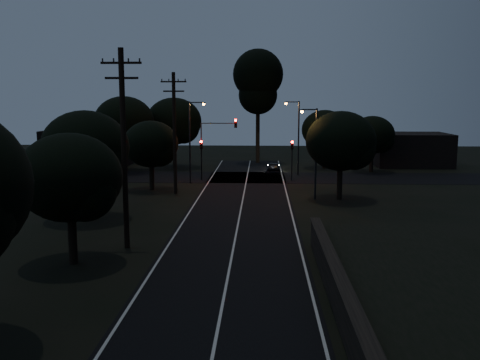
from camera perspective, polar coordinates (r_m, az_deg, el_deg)
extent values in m
cube|color=black|center=(36.89, -0.13, -4.30)|extent=(8.00, 70.00, 0.02)
cube|color=black|center=(56.54, 0.76, 0.29)|extent=(60.00, 8.00, 0.02)
cube|color=beige|center=(36.88, -0.13, -4.28)|extent=(0.12, 70.00, 0.01)
cube|color=beige|center=(37.23, -5.92, -4.20)|extent=(0.12, 70.00, 0.01)
cube|color=beige|center=(36.91, 5.71, -4.31)|extent=(0.12, 70.00, 0.01)
cube|color=black|center=(18.77, 11.87, -15.32)|extent=(0.40, 26.00, 1.50)
cube|color=black|center=(18.46, 11.95, -13.06)|extent=(0.55, 26.00, 0.10)
cube|color=black|center=(19.67, 22.03, -15.12)|extent=(6.50, 26.00, 1.20)
cylinder|color=black|center=(30.01, -12.27, 3.11)|extent=(0.30, 0.30, 11.00)
cube|color=black|center=(29.93, -12.57, 12.10)|extent=(2.20, 0.12, 0.12)
cube|color=black|center=(29.89, -12.52, 10.57)|extent=(1.80, 0.12, 0.12)
cylinder|color=black|center=(46.62, -7.00, 4.89)|extent=(0.30, 0.30, 10.50)
cube|color=black|center=(46.53, -7.11, 10.37)|extent=(2.20, 0.12, 0.12)
cube|color=black|center=(46.52, -7.09, 9.38)|extent=(1.80, 0.12, 0.12)
cylinder|color=black|center=(28.51, -17.43, -6.10)|extent=(0.44, 0.44, 2.47)
ellipsoid|color=black|center=(27.88, -17.73, 0.26)|extent=(5.24, 5.24, 4.45)
sphere|color=black|center=(27.17, -16.24, -1.00)|extent=(3.14, 3.14, 3.14)
cylinder|color=black|center=(38.51, -15.95, -2.00)|extent=(0.44, 0.44, 2.76)
ellipsoid|color=black|center=(38.02, -16.18, 3.35)|extent=(5.96, 5.96, 5.06)
sphere|color=black|center=(37.19, -14.90, 2.37)|extent=(3.57, 3.57, 3.57)
cylinder|color=black|center=(49.47, -9.40, 0.30)|extent=(0.44, 0.44, 2.34)
ellipsoid|color=black|center=(49.12, -9.49, 3.81)|extent=(4.98, 4.98, 4.24)
sphere|color=black|center=(48.50, -8.58, 3.18)|extent=(2.99, 2.99, 2.99)
cylinder|color=black|center=(65.12, -6.99, 2.71)|extent=(0.44, 0.44, 3.09)
ellipsoid|color=black|center=(64.82, -7.05, 6.25)|extent=(6.61, 6.61, 5.62)
sphere|color=black|center=(64.02, -6.11, 5.64)|extent=(3.97, 3.97, 3.97)
cylinder|color=black|center=(62.25, -12.13, 2.34)|extent=(0.44, 0.44, 3.18)
ellipsoid|color=black|center=(61.94, -12.26, 6.11)|extent=(6.70, 6.70, 5.69)
sphere|color=black|center=(61.04, -11.32, 5.48)|extent=(4.02, 4.02, 4.02)
cylinder|color=black|center=(64.71, 8.96, 2.39)|extent=(0.44, 0.44, 2.55)
ellipsoid|color=black|center=(64.43, 9.03, 5.33)|extent=(5.48, 5.48, 4.66)
sphere|color=black|center=(64.04, 9.93, 4.80)|extent=(3.29, 3.29, 3.29)
cylinder|color=black|center=(62.56, 13.83, 1.93)|extent=(0.44, 0.44, 2.34)
ellipsoid|color=black|center=(62.29, 13.93, 4.71)|extent=(4.99, 4.99, 4.24)
sphere|color=black|center=(62.02, 14.80, 4.20)|extent=(3.00, 3.00, 3.00)
cylinder|color=black|center=(44.91, 10.57, -0.34)|extent=(0.44, 0.44, 2.71)
ellipsoid|color=black|center=(44.50, 10.70, 4.12)|extent=(5.74, 5.74, 4.88)
sphere|color=black|center=(44.14, 12.08, 3.29)|extent=(3.45, 3.45, 3.45)
cylinder|color=black|center=(69.03, 1.90, 5.14)|extent=(0.50, 0.50, 7.96)
sphere|color=black|center=(68.96, 1.94, 11.21)|extent=(6.37, 6.37, 6.37)
sphere|color=black|center=(68.90, 1.92, 9.05)|extent=(4.92, 4.92, 4.92)
cube|color=black|center=(69.61, -15.72, 3.38)|extent=(10.00, 8.00, 4.40)
cube|color=black|center=(69.68, 17.73, 3.13)|extent=(9.00, 7.00, 4.00)
cylinder|color=black|center=(54.67, -4.13, 1.66)|extent=(0.12, 0.12, 3.20)
cube|color=black|center=(54.45, -4.15, 3.80)|extent=(0.28, 0.22, 0.90)
sphere|color=#FF0705|center=(54.30, -4.17, 4.10)|extent=(0.22, 0.22, 0.22)
cylinder|color=black|center=(54.40, 5.55, 1.60)|extent=(0.12, 0.12, 3.20)
cube|color=black|center=(54.18, 5.58, 3.75)|extent=(0.28, 0.22, 0.90)
sphere|color=#FF0705|center=(54.03, 5.60, 4.06)|extent=(0.22, 0.22, 0.22)
cylinder|color=black|center=(54.56, -4.14, 2.59)|extent=(0.12, 0.12, 5.00)
cube|color=black|center=(54.02, -0.46, 6.07)|extent=(0.28, 0.22, 0.90)
sphere|color=#FF0705|center=(53.88, -0.47, 6.38)|extent=(0.22, 0.22, 0.22)
cube|color=black|center=(54.14, -2.32, 6.06)|extent=(3.50, 0.08, 0.08)
cylinder|color=black|center=(52.55, -5.38, 3.99)|extent=(0.16, 0.16, 8.00)
cube|color=black|center=(52.29, -4.67, 8.25)|extent=(1.40, 0.10, 0.10)
cube|color=black|center=(52.21, -3.90, 8.20)|extent=(0.35, 0.22, 0.12)
sphere|color=orange|center=(52.21, -3.90, 8.09)|extent=(0.26, 0.26, 0.26)
cylinder|color=black|center=(58.19, 6.26, 4.43)|extent=(0.16, 0.16, 8.00)
cube|color=black|center=(57.99, 5.63, 8.29)|extent=(1.40, 0.10, 0.10)
cube|color=black|center=(57.95, 4.93, 8.25)|extent=(0.35, 0.22, 0.12)
sphere|color=orange|center=(57.95, 4.93, 8.15)|extent=(0.26, 0.26, 0.26)
cylinder|color=black|center=(44.36, 8.10, 2.73)|extent=(0.16, 0.16, 7.50)
cube|color=black|center=(44.07, 7.42, 7.46)|extent=(1.20, 0.10, 0.10)
cube|color=black|center=(44.02, 6.64, 7.41)|extent=(0.35, 0.22, 0.12)
sphere|color=orange|center=(44.03, 6.63, 7.28)|extent=(0.26, 0.26, 0.26)
imported|color=black|center=(58.93, 3.58, 1.28)|extent=(1.69, 4.03, 1.36)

